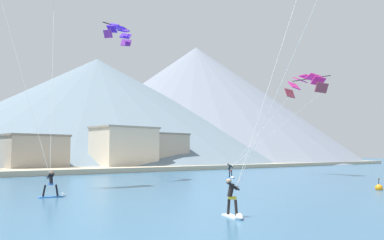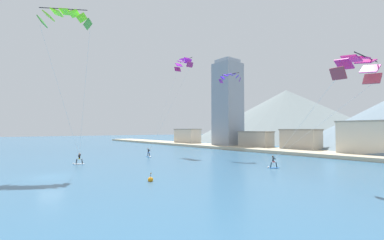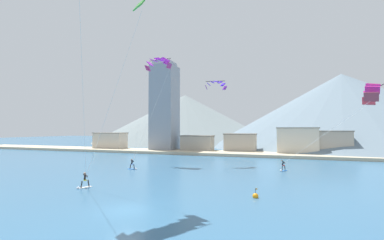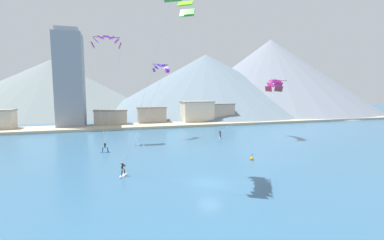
% 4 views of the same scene
% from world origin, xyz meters
% --- Properties ---
extents(ground_plane, '(400.00, 400.00, 0.00)m').
position_xyz_m(ground_plane, '(0.00, 0.00, 0.00)').
color(ground_plane, '#336084').
extents(kitesurfer_near_lead, '(1.78, 0.67, 1.75)m').
position_xyz_m(kitesurfer_near_lead, '(-11.04, 18.77, 0.52)').
color(kitesurfer_near_lead, '#337FDB').
rests_on(kitesurfer_near_lead, ground).
extents(kitesurfer_near_trail, '(1.23, 1.70, 1.75)m').
position_xyz_m(kitesurfer_near_trail, '(12.07, 24.91, 0.53)').
color(kitesurfer_near_trail, '#337FDB').
rests_on(kitesurfer_near_trail, ground).
extents(kitesurfer_mid_center, '(1.05, 1.76, 1.77)m').
position_xyz_m(kitesurfer_mid_center, '(-8.98, 5.26, 0.53)').
color(kitesurfer_mid_center, white).
rests_on(kitesurfer_mid_center, ground).
extents(parafoil_kite_near_lead, '(5.52, 8.67, 19.03)m').
position_xyz_m(parafoil_kite_near_lead, '(-10.55, 26.67, 19.40)').
color(parafoil_kite_near_lead, '#99266E').
extents(parafoil_kite_near_trail, '(12.50, 6.34, 11.26)m').
position_xyz_m(parafoil_kite_near_trail, '(23.46, 22.52, 11.53)').
color(parafoil_kite_near_trail, '#8F3440').
extents(parafoil_kite_distant_high_outer, '(4.03, 2.75, 1.79)m').
position_xyz_m(parafoil_kite_distant_high_outer, '(0.28, 29.42, 15.14)').
color(parafoil_kite_distant_high_outer, purple).
extents(race_marker_buoy, '(0.56, 0.56, 1.02)m').
position_xyz_m(race_marker_buoy, '(9.48, 7.30, 0.16)').
color(race_marker_buoy, orange).
rests_on(race_marker_buoy, ground).
extents(shoreline_strip, '(180.00, 10.00, 0.70)m').
position_xyz_m(shoreline_strip, '(0.00, 48.09, 0.35)').
color(shoreline_strip, '#BCAD8E').
rests_on(shoreline_strip, ground).
extents(shore_building_harbour_front, '(9.22, 4.39, 4.86)m').
position_xyz_m(shore_building_harbour_front, '(-10.46, 51.32, 2.44)').
color(shore_building_harbour_front, '#A89E8E').
rests_on(shore_building_harbour_front, ground).
extents(shore_building_promenade_mid, '(10.24, 4.73, 5.57)m').
position_xyz_m(shore_building_promenade_mid, '(-38.67, 49.84, 2.80)').
color(shore_building_promenade_mid, beige).
rests_on(shore_building_promenade_mid, ground).
extents(shore_building_quay_east, '(8.68, 5.12, 5.43)m').
position_xyz_m(shore_building_quay_east, '(1.42, 52.89, 2.73)').
color(shore_building_quay_east, '#A89E8E').
rests_on(shore_building_quay_east, ground).
extents(shore_building_quay_west, '(9.86, 6.79, 7.04)m').
position_xyz_m(shore_building_quay_west, '(15.70, 51.88, 3.53)').
color(shore_building_quay_west, beige).
rests_on(shore_building_quay_west, ground).
extents(shore_building_old_town, '(7.83, 5.03, 6.25)m').
position_xyz_m(shore_building_old_town, '(23.88, 51.56, 3.14)').
color(shore_building_old_town, '#A89E8E').
rests_on(shore_building_old_town, ground).
extents(highrise_tower, '(7.00, 7.00, 26.58)m').
position_xyz_m(highrise_tower, '(-20.64, 51.27, 13.08)').
color(highrise_tower, gray).
rests_on(highrise_tower, ground).
extents(mountain_peak_central_summit, '(94.51, 94.51, 25.09)m').
position_xyz_m(mountain_peak_central_summit, '(-36.69, 111.24, 12.55)').
color(mountain_peak_central_summit, slate).
rests_on(mountain_peak_central_summit, ground).
extents(mountain_peak_east_shoulder, '(102.09, 102.09, 28.22)m').
position_xyz_m(mountain_peak_east_shoulder, '(34.54, 94.65, 14.11)').
color(mountain_peak_east_shoulder, slate).
rests_on(mountain_peak_east_shoulder, ground).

